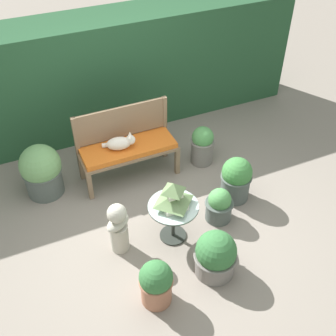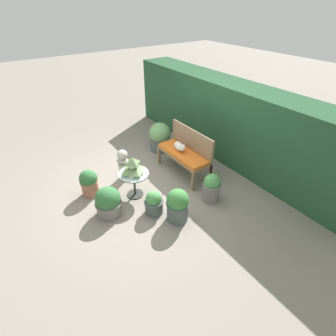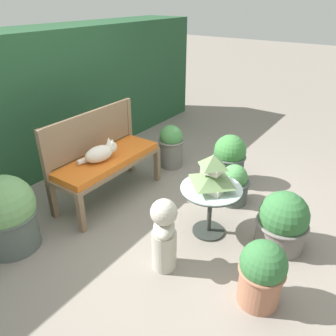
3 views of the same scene
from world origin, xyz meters
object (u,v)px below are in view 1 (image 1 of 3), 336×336
pagoda_birdhouse (173,197)px  potted_plant_table_far (202,145)px  garden_bust (118,227)px  potted_plant_patio_mid (156,283)px  garden_bench (129,150)px  potted_plant_bench_left (216,255)px  patio_table (173,213)px  potted_plant_path_edge (42,171)px  potted_plant_hedge_corner (236,179)px  cat (120,143)px  potted_plant_bench_right (219,205)px

pagoda_birdhouse → potted_plant_table_far: bearing=49.3°
garden_bust → potted_plant_patio_mid: garden_bust is taller
garden_bench → potted_plant_bench_left: (0.30, -1.88, -0.18)m
garden_bench → potted_plant_table_far: bearing=-6.9°
patio_table → garden_bench: bearing=94.1°
potted_plant_path_edge → potted_plant_hedge_corner: bearing=-26.3°
potted_plant_path_edge → potted_plant_bench_left: bearing=-54.7°
cat → potted_plant_table_far: (1.16, -0.11, -0.31)m
potted_plant_hedge_corner → potted_plant_bench_right: bearing=-146.9°
garden_bust → potted_plant_table_far: (1.59, 1.03, -0.06)m
garden_bench → garden_bust: size_ratio=1.91×
patio_table → pagoda_birdhouse: size_ratio=1.61×
garden_bench → potted_plant_path_edge: (-1.14, 0.15, -0.08)m
garden_bench → potted_plant_table_far: size_ratio=2.23×
potted_plant_hedge_corner → potted_plant_bench_left: bearing=-131.1°
pagoda_birdhouse → garden_bust: size_ratio=0.53×
cat → potted_plant_bench_left: bearing=-66.0°
patio_table → potted_plant_hedge_corner: (1.01, 0.28, -0.08)m
cat → potted_plant_bench_right: cat is taller
potted_plant_bench_left → potted_plant_bench_right: potted_plant_bench_left is taller
garden_bench → cat: 0.20m
cat → potted_plant_table_far: size_ratio=0.72×
cat → potted_plant_hedge_corner: size_ratio=0.68×
potted_plant_hedge_corner → potted_plant_bench_left: (-0.80, -0.92, -0.05)m
garden_bench → potted_plant_patio_mid: 2.00m
potted_plant_hedge_corner → pagoda_birdhouse: bearing=-164.3°
garden_bust → potted_plant_patio_mid: size_ratio=1.23×
patio_table → potted_plant_bench_left: bearing=-71.7°
pagoda_birdhouse → potted_plant_table_far: 1.51m
pagoda_birdhouse → potted_plant_bench_left: bearing=-71.7°
patio_table → potted_plant_bench_right: bearing=3.5°
pagoda_birdhouse → potted_plant_hedge_corner: (1.01, 0.28, -0.34)m
garden_bench → patio_table: 1.25m
garden_bench → potted_plant_bench_right: 1.42m
patio_table → potted_plant_table_far: (0.96, 1.12, -0.10)m
potted_plant_patio_mid → cat: bearing=80.7°
cat → potted_plant_table_far: bearing=6.2°
garden_bust → potted_plant_path_edge: (-0.59, 1.30, 0.01)m
pagoda_birdhouse → potted_plant_path_edge: pagoda_birdhouse is taller
potted_plant_patio_mid → patio_table: bearing=54.2°
pagoda_birdhouse → potted_plant_bench_right: size_ratio=0.79×
potted_plant_table_far → garden_bust: bearing=-147.2°
cat → potted_plant_table_far: cat is taller
garden_bench → potted_plant_table_far: (1.05, -0.13, -0.14)m
garden_bust → potted_plant_table_far: bearing=1.8°
potted_plant_path_edge → potted_plant_bench_right: size_ratio=1.59×
potted_plant_table_far → potted_plant_bench_left: potted_plant_table_far is taller
potted_plant_table_far → potted_plant_bench_right: potted_plant_table_far is taller
garden_bust → potted_plant_path_edge: potted_plant_path_edge is taller
garden_bench → patio_table: garden_bench is taller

